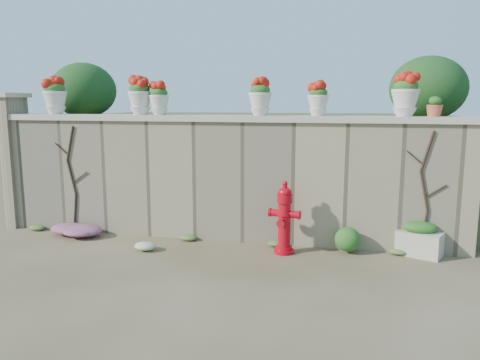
% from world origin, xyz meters
% --- Properties ---
extents(ground, '(80.00, 80.00, 0.00)m').
position_xyz_m(ground, '(0.00, 0.00, 0.00)').
color(ground, '#4F4227').
rests_on(ground, ground).
extents(stone_wall, '(8.00, 0.40, 2.00)m').
position_xyz_m(stone_wall, '(0.00, 1.80, 1.00)').
color(stone_wall, gray).
rests_on(stone_wall, ground).
extents(wall_cap, '(8.10, 0.52, 0.10)m').
position_xyz_m(wall_cap, '(0.00, 1.80, 2.05)').
color(wall_cap, '#BBB39F').
rests_on(wall_cap, stone_wall).
extents(gate_pillar, '(0.72, 0.72, 2.48)m').
position_xyz_m(gate_pillar, '(-4.15, 1.80, 1.26)').
color(gate_pillar, gray).
rests_on(gate_pillar, ground).
extents(raised_fill, '(9.00, 6.00, 2.00)m').
position_xyz_m(raised_fill, '(0.00, 5.00, 1.00)').
color(raised_fill, '#384C23').
rests_on(raised_fill, ground).
extents(back_shrub_left, '(1.30, 1.30, 1.10)m').
position_xyz_m(back_shrub_left, '(-3.20, 3.00, 2.55)').
color(back_shrub_left, '#143814').
rests_on(back_shrub_left, raised_fill).
extents(back_shrub_right, '(1.30, 1.30, 1.10)m').
position_xyz_m(back_shrub_right, '(3.40, 3.00, 2.55)').
color(back_shrub_right, '#143814').
rests_on(back_shrub_right, raised_fill).
extents(vine_left, '(0.60, 0.04, 1.91)m').
position_xyz_m(vine_left, '(-2.67, 1.58, 0.99)').
color(vine_left, black).
rests_on(vine_left, ground).
extents(vine_right, '(0.60, 0.04, 1.91)m').
position_xyz_m(vine_right, '(3.23, 1.58, 0.99)').
color(vine_right, black).
rests_on(vine_right, ground).
extents(fire_hydrant, '(0.49, 0.35, 1.13)m').
position_xyz_m(fire_hydrant, '(1.16, 1.21, 0.57)').
color(fire_hydrant, '#B30613').
rests_on(fire_hydrant, ground).
extents(planter_box, '(0.74, 0.60, 0.53)m').
position_xyz_m(planter_box, '(3.19, 1.55, 0.25)').
color(planter_box, '#BBB39F').
rests_on(planter_box, ground).
extents(green_shrub, '(0.53, 0.48, 0.50)m').
position_xyz_m(green_shrub, '(2.06, 1.42, 0.25)').
color(green_shrub, '#1E5119').
rests_on(green_shrub, ground).
extents(magenta_clump, '(0.98, 0.65, 0.26)m').
position_xyz_m(magenta_clump, '(-2.53, 1.26, 0.13)').
color(magenta_clump, '#C2269A').
rests_on(magenta_clump, ground).
extents(white_flowers, '(0.49, 0.39, 0.17)m').
position_xyz_m(white_flowers, '(-1.04, 0.89, 0.09)').
color(white_flowers, white).
rests_on(white_flowers, ground).
extents(urn_pot_0, '(0.42, 0.42, 0.66)m').
position_xyz_m(urn_pot_0, '(-3.06, 1.80, 2.42)').
color(urn_pot_0, beige).
rests_on(urn_pot_0, wall_cap).
extents(urn_pot_1, '(0.41, 0.41, 0.64)m').
position_xyz_m(urn_pot_1, '(-1.43, 1.80, 2.42)').
color(urn_pot_1, beige).
rests_on(urn_pot_1, wall_cap).
extents(urn_pot_2, '(0.34, 0.34, 0.54)m').
position_xyz_m(urn_pot_2, '(-1.08, 1.80, 2.37)').
color(urn_pot_2, beige).
rests_on(urn_pot_2, wall_cap).
extents(urn_pot_3, '(0.38, 0.38, 0.59)m').
position_xyz_m(urn_pot_3, '(0.66, 1.80, 2.39)').
color(urn_pot_3, beige).
rests_on(urn_pot_3, wall_cap).
extents(urn_pot_4, '(0.33, 0.33, 0.52)m').
position_xyz_m(urn_pot_4, '(1.59, 1.80, 2.36)').
color(urn_pot_4, beige).
rests_on(urn_pot_4, wall_cap).
extents(urn_pot_5, '(0.42, 0.42, 0.66)m').
position_xyz_m(urn_pot_5, '(2.89, 1.80, 2.42)').
color(urn_pot_5, beige).
rests_on(urn_pot_5, wall_cap).
extents(terracotta_pot, '(0.24, 0.24, 0.29)m').
position_xyz_m(terracotta_pot, '(3.32, 1.80, 2.23)').
color(terracotta_pot, '#BE533A').
rests_on(terracotta_pot, wall_cap).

